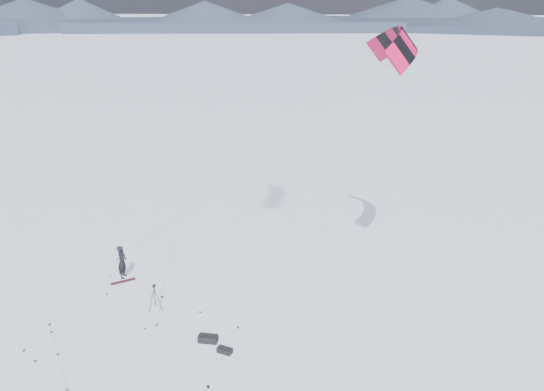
% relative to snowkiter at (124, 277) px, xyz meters
% --- Properties ---
extents(ground, '(1800.00, 1800.00, 0.00)m').
position_rel_snowkiter_xyz_m(ground, '(3.58, -3.71, 0.00)').
color(ground, white).
extents(horizon_hills, '(704.84, 706.81, 8.90)m').
position_rel_snowkiter_xyz_m(horizon_hills, '(3.58, -3.71, 3.67)').
color(horizon_hills, black).
rests_on(horizon_hills, ground).
extents(snow_tracks, '(17.62, 14.39, 0.01)m').
position_rel_snowkiter_xyz_m(snow_tracks, '(3.01, -4.43, 0.00)').
color(snow_tracks, silver).
rests_on(snow_tracks, ground).
extents(snowkiter, '(0.52, 0.73, 1.89)m').
position_rel_snowkiter_xyz_m(snowkiter, '(0.00, 0.00, 0.00)').
color(snowkiter, black).
rests_on(snowkiter, ground).
extents(snowboard, '(1.19, 1.06, 0.04)m').
position_rel_snowkiter_xyz_m(snowboard, '(0.20, -0.50, 0.02)').
color(snowboard, maroon).
rests_on(snowboard, ground).
extents(tripod, '(0.63, 0.69, 1.38)m').
position_rel_snowkiter_xyz_m(tripod, '(3.06, -2.81, 0.89)').
color(tripod, black).
rests_on(tripod, ground).
extents(gear_bag_a, '(0.87, 0.43, 0.38)m').
position_rel_snowkiter_xyz_m(gear_bag_a, '(6.43, -4.90, 0.17)').
color(gear_bag_a, black).
rests_on(gear_bag_a, ground).
extents(gear_bag_b, '(0.71, 0.47, 0.30)m').
position_rel_snowkiter_xyz_m(gear_bag_b, '(7.38, -5.53, 0.13)').
color(gear_bag_b, black).
rests_on(gear_bag_b, ground).
extents(power_kite, '(15.13, 5.82, 12.21)m').
position_rel_snowkiter_xyz_m(power_kite, '(13.86, 2.12, 12.41)').
color(power_kite, '#B70E3A').
rests_on(power_kite, ground).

